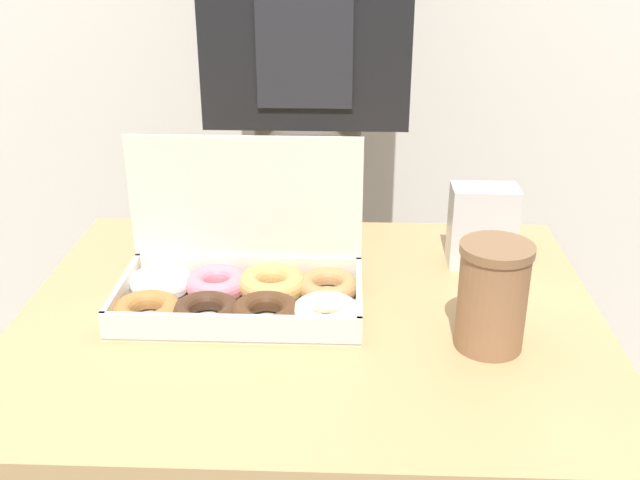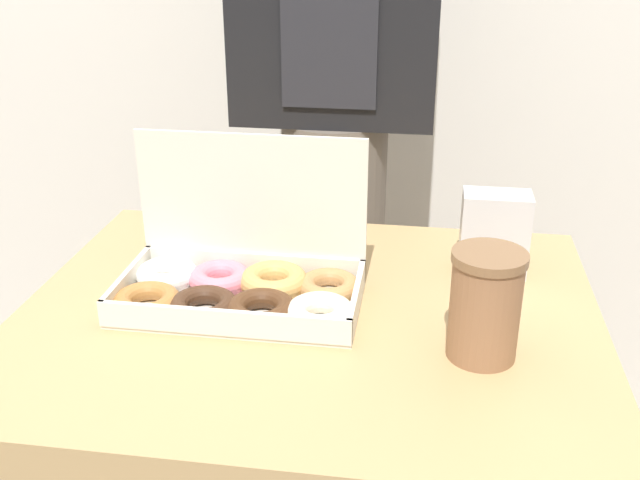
% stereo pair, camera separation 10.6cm
% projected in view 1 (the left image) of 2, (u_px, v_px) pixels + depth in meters
% --- Properties ---
extents(donut_box, '(0.39, 0.23, 0.23)m').
position_uv_depth(donut_box, '(242.00, 287.00, 1.08)').
color(donut_box, silver).
rests_on(donut_box, table).
extents(coffee_cup, '(0.09, 0.09, 0.15)m').
position_uv_depth(coffee_cup, '(493.00, 296.00, 0.96)').
color(coffee_cup, '#8C6042').
rests_on(coffee_cup, table).
extents(napkin_holder, '(0.10, 0.06, 0.13)m').
position_uv_depth(napkin_holder, '(482.00, 226.00, 1.20)').
color(napkin_holder, silver).
rests_on(napkin_holder, table).
extents(person_customer, '(0.39, 0.22, 1.70)m').
position_uv_depth(person_customer, '(308.00, 108.00, 1.50)').
color(person_customer, '#665B51').
rests_on(person_customer, ground_plane).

